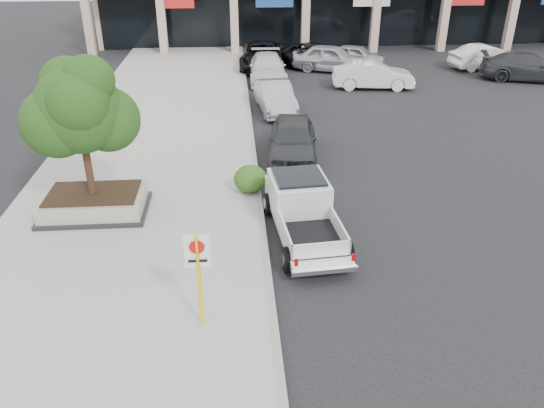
{
  "coord_description": "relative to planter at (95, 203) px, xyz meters",
  "views": [
    {
      "loc": [
        -2.28,
        -11.66,
        7.99
      ],
      "look_at": [
        -1.29,
        1.5,
        1.11
      ],
      "focal_mm": 35.0,
      "sensor_mm": 36.0,
      "label": 1
    }
  ],
  "objects": [
    {
      "name": "lot_car_c",
      "position": [
        21.72,
        15.12,
        0.3
      ],
      "size": [
        5.77,
        3.74,
        1.56
      ],
      "primitive_type": "imported",
      "rotation": [
        0.0,
        0.0,
        1.26
      ],
      "color": "#2A2C2E",
      "rests_on": "ground"
    },
    {
      "name": "lot_car_b",
      "position": [
        12.21,
        14.07,
        0.26
      ],
      "size": [
        4.63,
        2.09,
        1.47
      ],
      "primitive_type": "imported",
      "rotation": [
        0.0,
        0.0,
        1.45
      ],
      "color": "silver",
      "rests_on": "ground"
    },
    {
      "name": "pickup_truck",
      "position": [
        6.31,
        -1.71,
        0.3
      ],
      "size": [
        2.24,
        5.06,
        1.55
      ],
      "primitive_type": null,
      "rotation": [
        0.0,
        0.0,
        0.09
      ],
      "color": "silver",
      "rests_on": "ground"
    },
    {
      "name": "planter",
      "position": [
        0.0,
        0.0,
        0.0
      ],
      "size": [
        3.2,
        2.2,
        0.68
      ],
      "color": "black",
      "rests_on": "sidewalk"
    },
    {
      "name": "ground",
      "position": [
        6.66,
        -3.23,
        -0.48
      ],
      "size": [
        120.0,
        120.0,
        0.0
      ],
      "primitive_type": "plane",
      "color": "black",
      "rests_on": "ground"
    },
    {
      "name": "hedge",
      "position": [
        4.86,
        1.07,
        0.14
      ],
      "size": [
        1.1,
        0.99,
        0.93
      ],
      "primitive_type": "ellipsoid",
      "color": "#1D4313",
      "rests_on": "sidewalk"
    },
    {
      "name": "curb_car_c",
      "position": [
        6.44,
        16.14,
        0.27
      ],
      "size": [
        2.17,
        5.16,
        1.49
      ],
      "primitive_type": "imported",
      "rotation": [
        0.0,
        0.0,
        -0.02
      ],
      "color": "silver",
      "rests_on": "ground"
    },
    {
      "name": "lot_car_f",
      "position": [
        20.49,
        18.12,
        0.27
      ],
      "size": [
        4.72,
        2.29,
        1.49
      ],
      "primitive_type": "imported",
      "rotation": [
        0.0,
        0.0,
        1.73
      ],
      "color": "silver",
      "rests_on": "ground"
    },
    {
      "name": "curb_car_a",
      "position": [
        6.63,
        4.27,
        0.29
      ],
      "size": [
        2.32,
        4.67,
        1.53
      ],
      "primitive_type": "imported",
      "rotation": [
        0.0,
        0.0,
        -0.12
      ],
      "color": "#2A2C2F",
      "rests_on": "ground"
    },
    {
      "name": "planter_tree",
      "position": [
        0.13,
        0.15,
        2.94
      ],
      "size": [
        2.9,
        2.55,
        4.0
      ],
      "color": "black",
      "rests_on": "planter"
    },
    {
      "name": "no_parking_sign",
      "position": [
        3.53,
        -5.52,
        1.16
      ],
      "size": [
        0.55,
        0.09,
        2.3
      ],
      "color": "yellow",
      "rests_on": "sidewalk"
    },
    {
      "name": "lot_car_e",
      "position": [
        12.42,
        19.37,
        0.21
      ],
      "size": [
        4.34,
        3.15,
        1.37
      ],
      "primitive_type": "imported",
      "rotation": [
        0.0,
        0.0,
        1.14
      ],
      "color": "#9E9FA6",
      "rests_on": "ground"
    },
    {
      "name": "lot_car_d",
      "position": [
        10.01,
        20.15,
        0.22
      ],
      "size": [
        5.44,
        3.58,
        1.39
      ],
      "primitive_type": "imported",
      "rotation": [
        0.0,
        0.0,
        1.85
      ],
      "color": "black",
      "rests_on": "ground"
    },
    {
      "name": "curb_car_d",
      "position": [
        6.35,
        19.41,
        0.32
      ],
      "size": [
        3.23,
        5.95,
        1.58
      ],
      "primitive_type": "imported",
      "rotation": [
        0.0,
        0.0,
        -0.11
      ],
      "color": "black",
      "rests_on": "ground"
    },
    {
      "name": "curb_car_b",
      "position": [
        6.43,
        10.27,
        0.24
      ],
      "size": [
        1.94,
        4.47,
        1.43
      ],
      "primitive_type": "imported",
      "rotation": [
        0.0,
        0.0,
        0.1
      ],
      "color": "#919498",
      "rests_on": "ground"
    },
    {
      "name": "curb",
      "position": [
        5.11,
        2.77,
        -0.4
      ],
      "size": [
        0.2,
        52.0,
        0.15
      ],
      "primitive_type": "cube",
      "color": "gray",
      "rests_on": "ground"
    },
    {
      "name": "sidewalk",
      "position": [
        1.16,
        2.77,
        -0.4
      ],
      "size": [
        8.0,
        52.0,
        0.15
      ],
      "primitive_type": "cube",
      "color": "gray",
      "rests_on": "ground"
    },
    {
      "name": "lot_car_a",
      "position": [
        10.59,
        18.16,
        0.34
      ],
      "size": [
        5.17,
        3.64,
        1.64
      ],
      "primitive_type": "imported",
      "rotation": [
        0.0,
        0.0,
        1.17
      ],
      "color": "#ABAEB3",
      "rests_on": "ground"
    }
  ]
}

